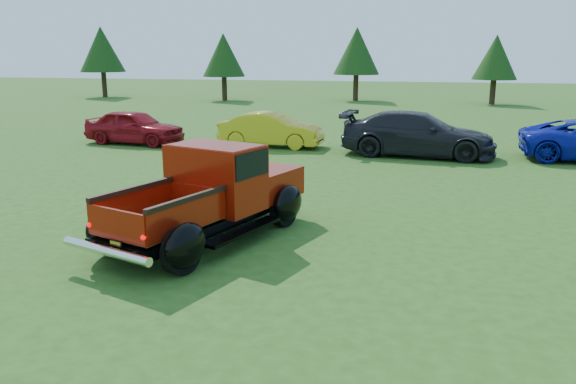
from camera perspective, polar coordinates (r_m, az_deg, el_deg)
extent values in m
plane|color=#294D16|center=(9.58, 2.82, -5.58)|extent=(120.00, 120.00, 0.00)
cylinder|color=#332114|center=(45.56, -18.16, 10.34)|extent=(0.36, 0.36, 1.87)
cone|color=black|center=(45.51, -18.41, 13.60)|extent=(3.33, 3.33, 3.33)
cylinder|color=#332114|center=(40.34, -6.47, 10.41)|extent=(0.36, 0.36, 1.66)
cone|color=black|center=(40.27, -6.56, 13.68)|extent=(2.94, 2.94, 2.94)
cylinder|color=#332114|center=(40.22, 6.89, 10.49)|extent=(0.36, 0.36, 1.80)
cone|color=black|center=(40.16, 7.00, 14.05)|extent=(3.20, 3.20, 3.20)
cylinder|color=#332114|center=(39.20, 20.07, 9.52)|extent=(0.36, 0.36, 1.58)
cone|color=black|center=(39.13, 20.34, 12.73)|extent=(2.82, 2.82, 2.82)
cylinder|color=black|center=(9.52, -17.46, -4.12)|extent=(0.43, 0.74, 0.71)
cylinder|color=black|center=(8.47, -10.76, -5.92)|extent=(0.43, 0.74, 0.71)
cylinder|color=black|center=(11.46, -6.76, -0.55)|extent=(0.43, 0.74, 0.71)
cylinder|color=black|center=(10.61, -0.41, -1.62)|extent=(0.43, 0.74, 0.71)
cube|color=black|center=(9.97, -8.30, -2.53)|extent=(2.50, 4.33, 0.18)
cube|color=maroon|center=(10.99, -3.47, 1.08)|extent=(1.85, 1.73, 0.55)
cube|color=silver|center=(11.54, -1.52, 1.67)|extent=(1.36, 0.50, 0.44)
cube|color=maroon|center=(10.04, -7.30, 1.52)|extent=(1.81, 1.46, 1.15)
cube|color=black|center=(9.98, -7.35, 3.25)|extent=(1.82, 1.39, 0.44)
cube|color=maroon|center=(9.94, -7.39, 4.61)|extent=(1.72, 1.36, 0.07)
cube|color=brown|center=(9.15, -12.79, -3.25)|extent=(1.69, 2.06, 0.04)
cube|color=maroon|center=(9.51, -15.43, -1.32)|extent=(0.60, 1.69, 0.46)
cube|color=maroon|center=(8.69, -10.07, -2.45)|extent=(0.60, 1.69, 0.46)
cube|color=maroon|center=(9.71, -9.22, -0.68)|extent=(1.14, 0.42, 0.46)
cube|color=maroon|center=(8.52, -17.04, -3.19)|extent=(1.15, 0.43, 0.46)
cube|color=black|center=(9.44, -15.54, 0.28)|extent=(0.64, 1.70, 0.08)
cube|color=black|center=(8.62, -10.14, -0.70)|extent=(0.64, 1.70, 0.08)
ellipsoid|color=black|center=(9.55, -17.85, -3.42)|extent=(0.68, 1.02, 0.78)
ellipsoid|color=black|center=(8.38, -10.35, -5.35)|extent=(0.68, 1.02, 0.78)
ellipsoid|color=black|center=(11.49, -7.12, 0.02)|extent=(0.68, 1.02, 0.78)
ellipsoid|color=black|center=(10.54, 0.00, -1.13)|extent=(0.68, 1.02, 0.78)
cube|color=black|center=(10.52, -11.94, -2.43)|extent=(0.86, 1.85, 0.05)
cube|color=black|center=(9.47, -4.55, -3.99)|extent=(0.86, 1.85, 0.05)
cylinder|color=silver|center=(8.48, -18.00, -5.72)|extent=(1.68, 0.68, 0.14)
cube|color=black|center=(8.58, -17.08, -5.11)|extent=(0.26, 0.10, 0.13)
cube|color=gold|center=(8.58, -17.13, -5.13)|extent=(0.20, 0.08, 0.09)
sphere|color=#CC0505|center=(8.95, -19.52, -3.17)|extent=(0.08, 0.08, 0.08)
sphere|color=#CC0505|center=(8.12, -14.49, -4.50)|extent=(0.08, 0.08, 0.08)
imported|color=maroon|center=(21.22, -15.34, 6.41)|extent=(3.76, 1.83, 1.24)
imported|color=gold|center=(19.83, -1.73, 6.34)|extent=(3.67, 1.40, 1.19)
imported|color=black|center=(18.47, 13.03, 5.77)|extent=(5.00, 2.39, 1.41)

